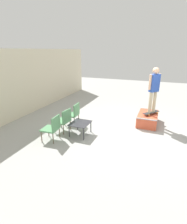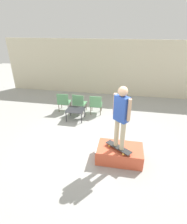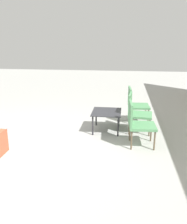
# 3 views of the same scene
# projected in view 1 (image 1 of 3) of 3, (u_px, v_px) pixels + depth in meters

# --- Properties ---
(ground_plane) EXTENTS (24.00, 24.00, 0.00)m
(ground_plane) POSITION_uv_depth(u_px,v_px,m) (128.00, 130.00, 6.83)
(ground_plane) COLOR #A8A8A3
(house_wall_back) EXTENTS (12.00, 0.06, 3.00)m
(house_wall_back) POSITION_uv_depth(u_px,v_px,m) (25.00, 83.00, 8.02)
(house_wall_back) COLOR beige
(house_wall_back) RESTS_ON ground_plane
(skate_ramp_box) EXTENTS (1.36, 0.77, 0.47)m
(skate_ramp_box) POSITION_uv_depth(u_px,v_px,m) (148.00, 119.00, 7.32)
(skate_ramp_box) COLOR #DB5638
(skate_ramp_box) RESTS_ON ground_plane
(skateboard_on_ramp) EXTENTS (0.78, 0.63, 0.07)m
(skateboard_on_ramp) POSITION_uv_depth(u_px,v_px,m) (151.00, 112.00, 7.15)
(skateboard_on_ramp) COLOR #2D2D2D
(skateboard_on_ramp) RESTS_ON skate_ramp_box
(person_skater) EXTENTS (0.46, 0.40, 1.79)m
(person_skater) POSITION_uv_depth(u_px,v_px,m) (154.00, 87.00, 6.79)
(person_skater) COLOR #C6B793
(person_skater) RESTS_ON skateboard_on_ramp
(coffee_table) EXTENTS (0.75, 0.66, 0.46)m
(coffee_table) POSITION_uv_depth(u_px,v_px,m) (80.00, 124.00, 6.31)
(coffee_table) COLOR #2D2D33
(coffee_table) RESTS_ON ground_plane
(patio_chair_left) EXTENTS (0.56, 0.56, 0.89)m
(patio_chair_left) POSITION_uv_depth(u_px,v_px,m) (52.00, 127.00, 5.86)
(patio_chair_left) COLOR brown
(patio_chair_left) RESTS_ON ground_plane
(patio_chair_center) EXTENTS (0.57, 0.57, 0.89)m
(patio_chair_center) POSITION_uv_depth(u_px,v_px,m) (64.00, 119.00, 6.50)
(patio_chair_center) COLOR brown
(patio_chair_center) RESTS_ON ground_plane
(patio_chair_right) EXTENTS (0.55, 0.55, 0.89)m
(patio_chair_right) POSITION_uv_depth(u_px,v_px,m) (73.00, 113.00, 7.17)
(patio_chair_right) COLOR brown
(patio_chair_right) RESTS_ON ground_plane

